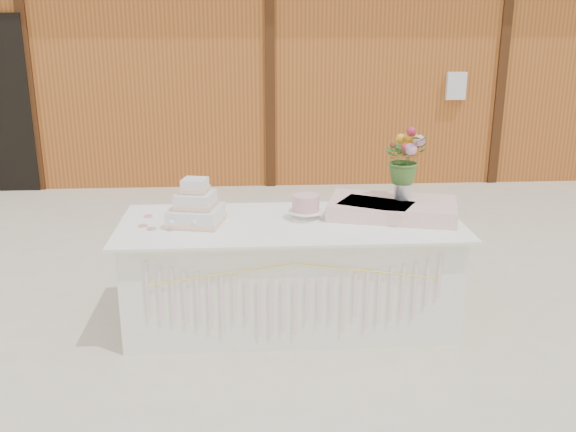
% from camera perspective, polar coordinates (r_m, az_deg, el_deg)
% --- Properties ---
extents(ground, '(80.00, 80.00, 0.00)m').
position_cam_1_polar(ground, '(4.80, 0.22, -9.32)').
color(ground, beige).
rests_on(ground, ground).
extents(barn, '(12.60, 4.60, 3.30)m').
position_cam_1_polar(barn, '(10.29, -2.09, 14.62)').
color(barn, '#A85B23').
rests_on(barn, ground).
extents(cake_table, '(2.40, 1.00, 0.77)m').
position_cam_1_polar(cake_table, '(4.63, 0.23, -5.06)').
color(cake_table, white).
rests_on(cake_table, ground).
extents(wedding_cake, '(0.42, 0.42, 0.32)m').
position_cam_1_polar(wedding_cake, '(4.48, -8.19, 0.67)').
color(wedding_cake, silver).
rests_on(wedding_cake, cake_table).
extents(pink_cake_stand, '(0.25, 0.25, 0.18)m').
position_cam_1_polar(pink_cake_stand, '(4.54, 1.59, 0.92)').
color(pink_cake_stand, white).
rests_on(pink_cake_stand, cake_table).
extents(satin_runner, '(1.00, 0.74, 0.11)m').
position_cam_1_polar(satin_runner, '(4.69, 9.28, 0.68)').
color(satin_runner, '#F8CFC8').
rests_on(satin_runner, cake_table).
extents(flower_vase, '(0.12, 0.12, 0.17)m').
position_cam_1_polar(flower_vase, '(4.72, 10.18, 2.51)').
color(flower_vase, silver).
rests_on(flower_vase, satin_runner).
extents(bouquet, '(0.41, 0.39, 0.36)m').
position_cam_1_polar(bouquet, '(4.66, 10.35, 5.64)').
color(bouquet, '#416B2B').
rests_on(bouquet, flower_vase).
extents(loose_flowers, '(0.21, 0.35, 0.02)m').
position_cam_1_polar(loose_flowers, '(4.57, -11.94, -0.53)').
color(loose_flowers, pink).
rests_on(loose_flowers, cake_table).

